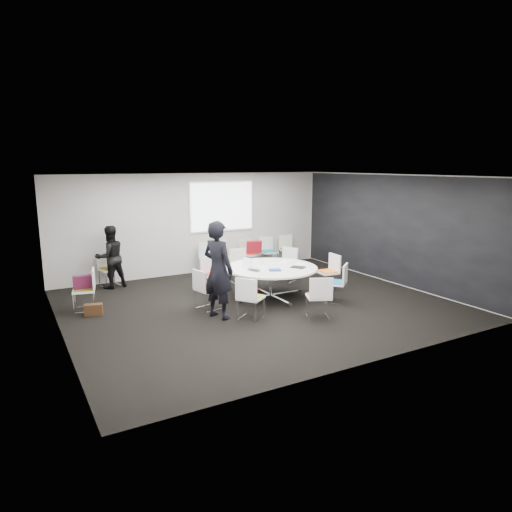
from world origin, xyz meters
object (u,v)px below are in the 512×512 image
person_main (218,270)px  chair_ring_c (241,273)px  chair_ring_b (286,271)px  chair_back_d (268,257)px  person_back (110,257)px  chair_ring_g (319,305)px  chair_back_e (288,255)px  chair_ring_h (336,290)px  chair_back_a (210,264)px  laptop (255,270)px  cup (263,263)px  chair_ring_e (207,297)px  chair_back_b (225,262)px  chair_ring_d (213,282)px  brown_bag (93,310)px  chair_ring_a (328,279)px  chair_ring_f (250,306)px  chair_person_back (110,276)px  chair_spare_left (85,298)px  conference_table (271,275)px  chair_back_c (250,260)px  maroon_bag (83,282)px

person_main → chair_ring_c: bearing=-59.4°
chair_ring_b → chair_back_d: same height
person_back → chair_ring_g: bearing=114.0°
chair_ring_c → chair_back_e: same height
chair_ring_h → chair_back_a: same height
chair_back_a → person_back: person_back is taller
laptop → cup: (0.46, 0.43, 0.03)m
chair_ring_h → person_main: (-2.72, 0.34, 0.71)m
chair_ring_b → cup: 1.48m
chair_ring_e → person_main: 0.92m
chair_back_b → person_back: person_back is taller
chair_back_d → chair_ring_c: bearing=44.6°
chair_ring_d → chair_ring_h: bearing=106.1°
brown_bag → chair_ring_a: bearing=-8.4°
person_main → brown_bag: size_ratio=5.48×
chair_ring_c → chair_ring_f: size_ratio=1.00×
chair_person_back → chair_ring_b: bearing=144.1°
cup → brown_bag: size_ratio=0.25×
chair_ring_d → chair_back_e: bearing=178.8°
chair_back_e → chair_spare_left: (-6.27, -1.76, 0.00)m
chair_ring_f → person_back: 4.27m
chair_person_back → chair_spare_left: bearing=50.5°
chair_back_a → brown_bag: (-3.54, -2.19, -0.16)m
conference_table → chair_person_back: bearing=136.8°
chair_back_e → person_back: bearing=7.1°
chair_back_a → chair_spare_left: size_ratio=1.00×
person_back → person_main: bearing=101.1°
chair_back_c → chair_ring_g: bearing=59.5°
chair_back_c → person_back: size_ratio=0.56×
cup → chair_ring_c: bearing=89.0°
conference_table → chair_person_back: 4.18m
person_back → brown_bag: (-0.80, -2.01, -0.66)m
chair_ring_h → chair_back_d: same height
chair_back_c → chair_person_back: size_ratio=1.00×
conference_table → chair_ring_a: bearing=-4.2°
chair_back_e → brown_bag: bearing=24.6°
chair_ring_f → chair_back_e: size_ratio=1.00×
chair_ring_d → chair_back_c: bearing=-167.9°
chair_ring_a → brown_bag: (-5.39, 0.80, -0.16)m
chair_back_e → person_main: bearing=46.8°
laptop → person_back: bearing=24.6°
chair_ring_a → chair_ring_d: 2.81m
chair_ring_d → cup: (1.00, -0.67, 0.50)m
chair_ring_g → chair_spare_left: 4.89m
cup → chair_back_b: bearing=85.0°
chair_ring_c → chair_ring_d: size_ratio=1.00×
laptop → chair_ring_c: bearing=-34.0°
chair_back_c → maroon_bag: (-4.92, -1.71, 0.34)m
conference_table → person_main: (-1.64, -0.68, 0.46)m
chair_back_c → chair_back_d: size_ratio=1.00×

